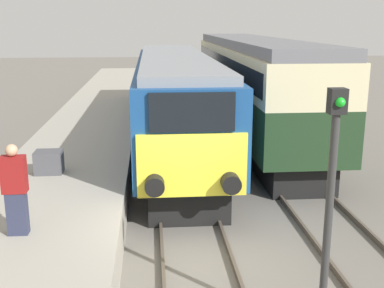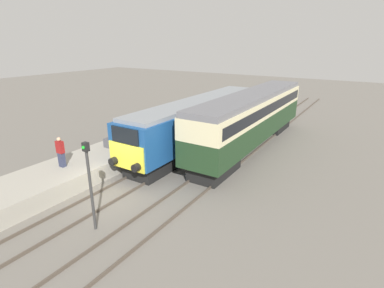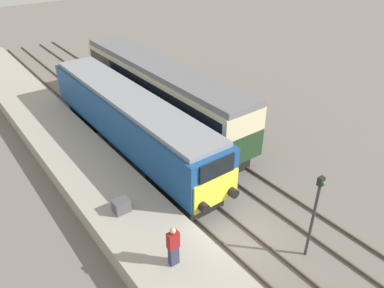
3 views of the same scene
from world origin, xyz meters
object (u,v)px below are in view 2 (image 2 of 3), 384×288
at_px(locomotive, 199,120).
at_px(signal_post, 90,180).
at_px(passenger_carriage, 252,115).
at_px(luggage_crate, 110,143).
at_px(person_on_platform, 61,152).

bearing_deg(locomotive, signal_post, -81.70).
relative_size(passenger_carriage, signal_post, 4.04).
bearing_deg(luggage_crate, person_on_platform, -87.25).
bearing_deg(passenger_carriage, signal_post, -97.14).
height_order(passenger_carriage, person_on_platform, passenger_carriage).
bearing_deg(person_on_platform, luggage_crate, 92.75).
bearing_deg(luggage_crate, locomotive, 57.51).
height_order(passenger_carriage, luggage_crate, passenger_carriage).
relative_size(person_on_platform, luggage_crate, 2.49).
bearing_deg(signal_post, person_on_platform, 156.70).
bearing_deg(luggage_crate, passenger_carriage, 47.27).
relative_size(locomotive, person_on_platform, 9.20).
xyz_separation_m(passenger_carriage, luggage_crate, (-7.01, -7.58, -1.24)).
bearing_deg(signal_post, passenger_carriage, 82.86).
height_order(passenger_carriage, signal_post, passenger_carriage).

